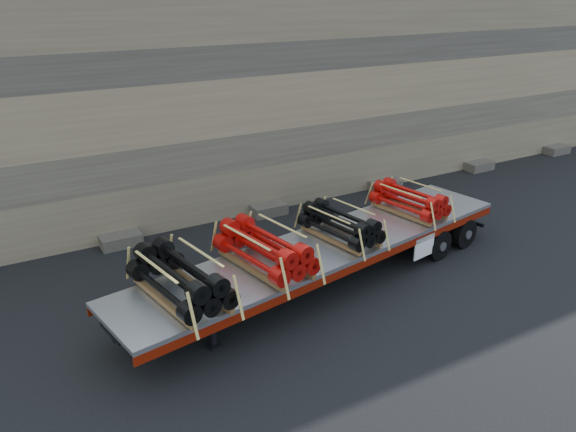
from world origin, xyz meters
The scene contains 7 objects.
ground centered at (0.00, 0.00, 0.00)m, with size 120.00×120.00×0.00m, color black.
rock_wall centered at (0.00, 6.50, 3.50)m, with size 44.00×3.00×7.00m, color #7A6B54.
trailer centered at (1.05, -0.27, 0.58)m, with size 11.58×2.23×1.16m, color #B8BAC0, non-canonical shape.
bundle_front centered at (-3.04, -1.00, 1.61)m, with size 1.26×2.53×0.90m, color black, non-canonical shape.
bundle_midfront centered at (-0.86, -0.61, 1.60)m, with size 1.25×2.50×0.89m, color #AE0D09, non-canonical shape.
bundle_midrear centered at (1.57, -0.18, 1.54)m, with size 1.08×2.16×0.76m, color black, non-canonical shape.
bundle_rear centered at (4.28, 0.31, 1.54)m, with size 1.07×2.13×0.76m, color #AE0D09, non-canonical shape.
Camera 1 is at (-6.13, -11.04, 7.32)m, focal length 35.00 mm.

